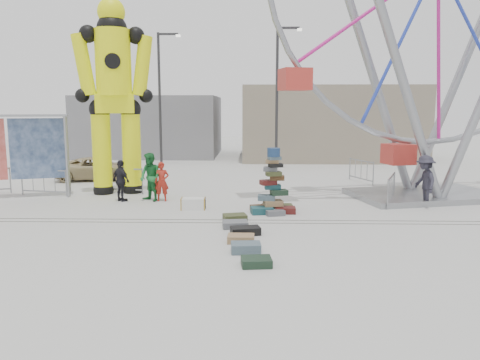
{
  "coord_description": "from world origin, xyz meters",
  "views": [
    {
      "loc": [
        1.63,
        -13.65,
        3.58
      ],
      "look_at": [
        1.21,
        2.24,
        1.11
      ],
      "focal_mm": 35.0,
      "sensor_mm": 36.0,
      "label": 1
    }
  ],
  "objects_px": {
    "banner_scaffold": "(7,136)",
    "crash_test_dummy": "(114,90)",
    "pedestrian_black": "(121,181)",
    "parked_suv": "(98,169)",
    "pedestrian_grey": "(425,181)",
    "suitcase_tower": "(273,195)",
    "barricade_wheel_back": "(361,171)",
    "barricade_dummy_c": "(120,181)",
    "barricade_wheel_front": "(391,190)",
    "pedestrian_red": "(162,182)",
    "lamp_post_right": "(279,91)",
    "steamer_trunk": "(193,204)",
    "barricade_dummy_b": "(44,182)",
    "pedestrian_green": "(150,177)",
    "lamp_post_left": "(161,92)"
  },
  "relations": [
    {
      "from": "banner_scaffold",
      "to": "barricade_dummy_c",
      "type": "distance_m",
      "value": 4.65
    },
    {
      "from": "lamp_post_left",
      "to": "pedestrian_green",
      "type": "distance_m",
      "value": 11.65
    },
    {
      "from": "banner_scaffold",
      "to": "pedestrian_green",
      "type": "relative_size",
      "value": 2.46
    },
    {
      "from": "barricade_dummy_c",
      "to": "pedestrian_black",
      "type": "height_order",
      "value": "pedestrian_black"
    },
    {
      "from": "barricade_dummy_b",
      "to": "pedestrian_green",
      "type": "bearing_deg",
      "value": -2.71
    },
    {
      "from": "crash_test_dummy",
      "to": "parked_suv",
      "type": "bearing_deg",
      "value": 104.65
    },
    {
      "from": "pedestrian_black",
      "to": "parked_suv",
      "type": "height_order",
      "value": "pedestrian_black"
    },
    {
      "from": "suitcase_tower",
      "to": "pedestrian_grey",
      "type": "bearing_deg",
      "value": 4.42
    },
    {
      "from": "crash_test_dummy",
      "to": "steamer_trunk",
      "type": "bearing_deg",
      "value": -55.14
    },
    {
      "from": "barricade_dummy_b",
      "to": "crash_test_dummy",
      "type": "bearing_deg",
      "value": 21.82
    },
    {
      "from": "steamer_trunk",
      "to": "lamp_post_left",
      "type": "bearing_deg",
      "value": 103.51
    },
    {
      "from": "lamp_post_left",
      "to": "barricade_dummy_b",
      "type": "bearing_deg",
      "value": -106.71
    },
    {
      "from": "pedestrian_red",
      "to": "barricade_dummy_c",
      "type": "bearing_deg",
      "value": 138.04
    },
    {
      "from": "pedestrian_red",
      "to": "pedestrian_grey",
      "type": "height_order",
      "value": "pedestrian_grey"
    },
    {
      "from": "barricade_dummy_c",
      "to": "pedestrian_grey",
      "type": "height_order",
      "value": "pedestrian_grey"
    },
    {
      "from": "banner_scaffold",
      "to": "crash_test_dummy",
      "type": "bearing_deg",
      "value": 0.36
    },
    {
      "from": "steamer_trunk",
      "to": "pedestrian_green",
      "type": "relative_size",
      "value": 0.46
    },
    {
      "from": "barricade_dummy_c",
      "to": "parked_suv",
      "type": "height_order",
      "value": "parked_suv"
    },
    {
      "from": "lamp_post_left",
      "to": "barricade_wheel_back",
      "type": "bearing_deg",
      "value": -29.56
    },
    {
      "from": "barricade_wheel_back",
      "to": "pedestrian_red",
      "type": "xyz_separation_m",
      "value": [
        -8.74,
        -4.85,
        0.21
      ]
    },
    {
      "from": "banner_scaffold",
      "to": "steamer_trunk",
      "type": "xyz_separation_m",
      "value": [
        7.5,
        -1.77,
        -2.29
      ]
    },
    {
      "from": "lamp_post_right",
      "to": "barricade_wheel_back",
      "type": "height_order",
      "value": "lamp_post_right"
    },
    {
      "from": "crash_test_dummy",
      "to": "pedestrian_grey",
      "type": "xyz_separation_m",
      "value": [
        11.92,
        -2.39,
        -3.35
      ]
    },
    {
      "from": "pedestrian_grey",
      "to": "parked_suv",
      "type": "distance_m",
      "value": 15.22
    },
    {
      "from": "suitcase_tower",
      "to": "pedestrian_green",
      "type": "bearing_deg",
      "value": 151.25
    },
    {
      "from": "suitcase_tower",
      "to": "parked_suv",
      "type": "height_order",
      "value": "suitcase_tower"
    },
    {
      "from": "lamp_post_right",
      "to": "parked_suv",
      "type": "bearing_deg",
      "value": -158.06
    },
    {
      "from": "barricade_wheel_front",
      "to": "pedestrian_grey",
      "type": "relative_size",
      "value": 1.06
    },
    {
      "from": "suitcase_tower",
      "to": "barricade_wheel_back",
      "type": "xyz_separation_m",
      "value": [
        4.56,
        6.72,
        -0.07
      ]
    },
    {
      "from": "lamp_post_left",
      "to": "barricade_dummy_b",
      "type": "height_order",
      "value": "lamp_post_left"
    },
    {
      "from": "pedestrian_black",
      "to": "pedestrian_grey",
      "type": "distance_m",
      "value": 11.32
    },
    {
      "from": "steamer_trunk",
      "to": "pedestrian_red",
      "type": "bearing_deg",
      "value": 131.83
    },
    {
      "from": "parked_suv",
      "to": "lamp_post_left",
      "type": "bearing_deg",
      "value": -30.67
    },
    {
      "from": "banner_scaffold",
      "to": "parked_suv",
      "type": "bearing_deg",
      "value": 51.22
    },
    {
      "from": "barricade_dummy_c",
      "to": "pedestrian_grey",
      "type": "bearing_deg",
      "value": -0.44
    },
    {
      "from": "banner_scaffold",
      "to": "barricade_wheel_front",
      "type": "distance_m",
      "value": 14.9
    },
    {
      "from": "parked_suv",
      "to": "barricade_wheel_back",
      "type": "bearing_deg",
      "value": -101.91
    },
    {
      "from": "pedestrian_red",
      "to": "barricade_wheel_front",
      "type": "bearing_deg",
      "value": -7.73
    },
    {
      "from": "crash_test_dummy",
      "to": "barricade_dummy_b",
      "type": "height_order",
      "value": "crash_test_dummy"
    },
    {
      "from": "banner_scaffold",
      "to": "barricade_wheel_back",
      "type": "bearing_deg",
      "value": -0.94
    },
    {
      "from": "lamp_post_left",
      "to": "pedestrian_green",
      "type": "relative_size",
      "value": 4.27
    },
    {
      "from": "barricade_wheel_back",
      "to": "barricade_dummy_c",
      "type": "bearing_deg",
      "value": -93.47
    },
    {
      "from": "steamer_trunk",
      "to": "pedestrian_green",
      "type": "distance_m",
      "value": 2.45
    },
    {
      "from": "banner_scaffold",
      "to": "pedestrian_green",
      "type": "distance_m",
      "value": 5.88
    },
    {
      "from": "lamp_post_right",
      "to": "barricade_wheel_front",
      "type": "xyz_separation_m",
      "value": [
        3.71,
        -9.39,
        -3.93
      ]
    },
    {
      "from": "pedestrian_grey",
      "to": "parked_suv",
      "type": "relative_size",
      "value": 0.46
    },
    {
      "from": "lamp_post_right",
      "to": "pedestrian_black",
      "type": "bearing_deg",
      "value": -125.6
    },
    {
      "from": "suitcase_tower",
      "to": "pedestrian_black",
      "type": "distance_m",
      "value": 6.01
    },
    {
      "from": "steamer_trunk",
      "to": "pedestrian_grey",
      "type": "xyz_separation_m",
      "value": [
        8.36,
        0.68,
        0.74
      ]
    },
    {
      "from": "crash_test_dummy",
      "to": "parked_suv",
      "type": "xyz_separation_m",
      "value": [
        -2.04,
        3.67,
        -3.73
      ]
    }
  ]
}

